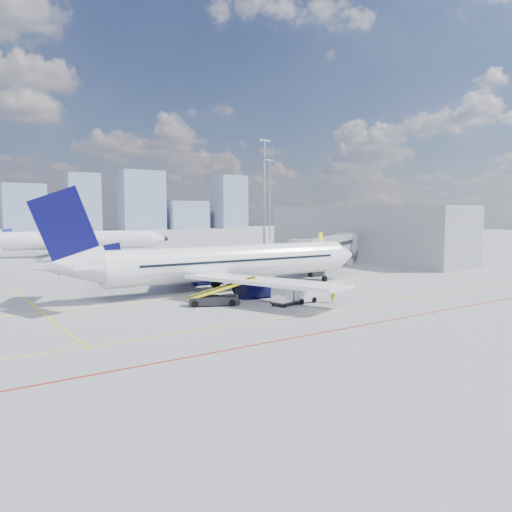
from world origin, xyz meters
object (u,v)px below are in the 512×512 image
at_px(main_aircraft, 220,263).
at_px(baggage_tug, 303,295).
at_px(ramp_worker, 333,293).
at_px(second_aircraft, 71,241).
at_px(cargo_dolly, 288,294).
at_px(belt_loader, 215,298).

relative_size(main_aircraft, baggage_tug, 18.08).
bearing_deg(main_aircraft, ramp_worker, -62.56).
xyz_separation_m(main_aircraft, second_aircraft, (-2.55, 54.62, 0.00)).
distance_m(main_aircraft, ramp_worker, 13.86).
xyz_separation_m(main_aircraft, baggage_tug, (3.25, -10.76, -2.48)).
xyz_separation_m(second_aircraft, cargo_dolly, (3.91, -65.33, -2.14)).
xyz_separation_m(baggage_tug, belt_loader, (-7.98, 3.80, -0.03)).
xyz_separation_m(cargo_dolly, ramp_worker, (4.38, -1.70, -0.09)).
distance_m(main_aircraft, belt_loader, 8.78).
distance_m(belt_loader, ramp_worker, 11.81).
distance_m(baggage_tug, belt_loader, 8.84).
bearing_deg(second_aircraft, baggage_tug, -67.58).
bearing_deg(cargo_dolly, baggage_tug, -14.68).
relative_size(baggage_tug, ramp_worker, 1.13).
xyz_separation_m(baggage_tug, cargo_dolly, (-1.89, 0.05, 0.34)).
distance_m(second_aircraft, baggage_tug, 65.68).
bearing_deg(belt_loader, cargo_dolly, -7.79).
xyz_separation_m(second_aircraft, baggage_tug, (5.80, -65.38, -2.48)).
xyz_separation_m(main_aircraft, cargo_dolly, (1.36, -10.72, -2.14)).
bearing_deg(ramp_worker, cargo_dolly, 90.95).
height_order(cargo_dolly, belt_loader, belt_loader).
bearing_deg(baggage_tug, belt_loader, 154.54).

